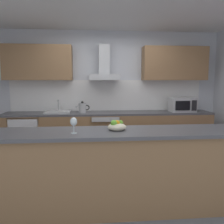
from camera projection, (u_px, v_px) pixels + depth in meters
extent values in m
cube|color=slate|center=(116.00, 184.00, 3.59)|extent=(5.85, 4.53, 0.02)
cube|color=white|center=(116.00, 3.00, 3.25)|extent=(5.85, 4.53, 0.02)
cube|color=silver|center=(107.00, 92.00, 5.22)|extent=(5.85, 0.12, 2.60)
cube|color=white|center=(108.00, 95.00, 5.16)|extent=(4.12, 0.02, 0.66)
cube|color=olive|center=(109.00, 134.00, 4.96)|extent=(4.27, 0.60, 0.86)
cube|color=#4C4C51|center=(109.00, 113.00, 4.90)|extent=(4.27, 0.60, 0.04)
cube|color=olive|center=(115.00, 173.00, 2.80)|extent=(3.22, 0.52, 0.94)
cube|color=#4C4C51|center=(115.00, 133.00, 2.73)|extent=(3.32, 0.64, 0.04)
cube|color=olive|center=(38.00, 63.00, 4.79)|extent=(1.37, 0.32, 0.70)
cube|color=olive|center=(175.00, 64.00, 5.04)|extent=(1.37, 0.32, 0.70)
cube|color=slate|center=(105.00, 133.00, 4.93)|extent=(0.60, 0.56, 0.80)
cube|color=black|center=(106.00, 140.00, 4.65)|extent=(0.50, 0.02, 0.48)
cube|color=#B7BABC|center=(106.00, 120.00, 4.60)|extent=(0.54, 0.02, 0.09)
cylinder|color=#B7BABC|center=(106.00, 128.00, 4.59)|extent=(0.49, 0.02, 0.02)
cube|color=white|center=(27.00, 137.00, 4.79)|extent=(0.58, 0.56, 0.85)
cube|color=silver|center=(23.00, 140.00, 4.51)|extent=(0.55, 0.02, 0.80)
cylinder|color=#B7BABC|center=(35.00, 138.00, 4.50)|extent=(0.02, 0.02, 0.38)
cube|color=#B7BABC|center=(182.00, 105.00, 4.97)|extent=(0.50, 0.36, 0.30)
cube|color=black|center=(183.00, 106.00, 4.77)|extent=(0.30, 0.02, 0.19)
cube|color=black|center=(194.00, 105.00, 4.79)|extent=(0.10, 0.01, 0.21)
cube|color=silver|center=(58.00, 112.00, 4.78)|extent=(0.50, 0.40, 0.04)
cylinder|color=#B7BABC|center=(59.00, 106.00, 4.90)|extent=(0.03, 0.03, 0.26)
cylinder|color=#B7BABC|center=(58.00, 100.00, 4.80)|extent=(0.03, 0.16, 0.03)
cylinder|color=#B7BABC|center=(82.00, 108.00, 4.78)|extent=(0.15, 0.15, 0.20)
sphere|color=black|center=(82.00, 103.00, 4.76)|extent=(0.06, 0.06, 0.06)
cone|color=#B7BABC|center=(77.00, 106.00, 4.76)|extent=(0.09, 0.04, 0.07)
torus|color=black|center=(87.00, 108.00, 4.79)|extent=(0.11, 0.02, 0.11)
cube|color=#B7BABC|center=(104.00, 77.00, 4.87)|extent=(0.62, 0.45, 0.12)
cube|color=#B7BABC|center=(104.00, 60.00, 4.88)|extent=(0.22, 0.22, 0.60)
cylinder|color=silver|center=(74.00, 133.00, 2.60)|extent=(0.07, 0.07, 0.01)
cylinder|color=silver|center=(74.00, 129.00, 2.60)|extent=(0.01, 0.01, 0.09)
ellipsoid|color=silver|center=(74.00, 122.00, 2.59)|extent=(0.08, 0.08, 0.10)
ellipsoid|color=beige|center=(117.00, 127.00, 2.78)|extent=(0.22, 0.22, 0.09)
sphere|color=#66B233|center=(114.00, 123.00, 2.75)|extent=(0.08, 0.08, 0.08)
sphere|color=#66B233|center=(121.00, 123.00, 2.80)|extent=(0.06, 0.06, 0.06)
sphere|color=orange|center=(117.00, 123.00, 2.77)|extent=(0.07, 0.07, 0.07)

